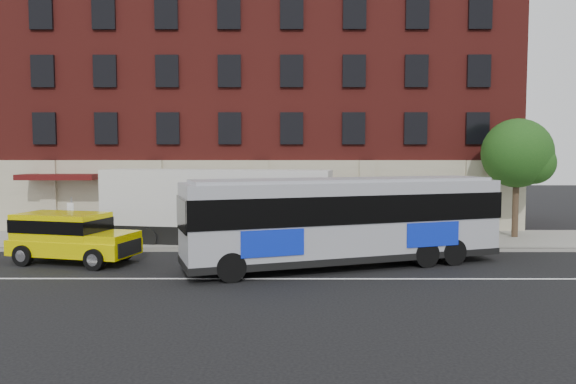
{
  "coord_description": "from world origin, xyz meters",
  "views": [
    {
      "loc": [
        1.64,
        -18.52,
        4.47
      ],
      "look_at": [
        1.56,
        5.5,
        2.79
      ],
      "focal_mm": 33.42,
      "sensor_mm": 36.0,
      "label": 1
    }
  ],
  "objects_px": {
    "street_tree": "(518,156)",
    "shipping_container": "(216,208)",
    "sign_pole": "(72,220)",
    "yellow_suv": "(69,234)",
    "city_bus": "(345,218)"
  },
  "relations": [
    {
      "from": "city_bus",
      "to": "street_tree",
      "type": "bearing_deg",
      "value": 34.97
    },
    {
      "from": "sign_pole",
      "to": "yellow_suv",
      "type": "distance_m",
      "value": 2.96
    },
    {
      "from": "street_tree",
      "to": "city_bus",
      "type": "relative_size",
      "value": 0.47
    },
    {
      "from": "street_tree",
      "to": "shipping_container",
      "type": "bearing_deg",
      "value": -173.07
    },
    {
      "from": "street_tree",
      "to": "yellow_suv",
      "type": "height_order",
      "value": "street_tree"
    },
    {
      "from": "sign_pole",
      "to": "shipping_container",
      "type": "distance_m",
      "value": 6.71
    },
    {
      "from": "sign_pole",
      "to": "yellow_suv",
      "type": "height_order",
      "value": "sign_pole"
    },
    {
      "from": "street_tree",
      "to": "city_bus",
      "type": "distance_m",
      "value": 12.09
    },
    {
      "from": "sign_pole",
      "to": "yellow_suv",
      "type": "relative_size",
      "value": 0.45
    },
    {
      "from": "street_tree",
      "to": "shipping_container",
      "type": "distance_m",
      "value": 15.83
    },
    {
      "from": "street_tree",
      "to": "city_bus",
      "type": "bearing_deg",
      "value": -145.03
    },
    {
      "from": "street_tree",
      "to": "shipping_container",
      "type": "height_order",
      "value": "street_tree"
    },
    {
      "from": "street_tree",
      "to": "shipping_container",
      "type": "xyz_separation_m",
      "value": [
        -15.5,
        -1.88,
        -2.56
      ]
    },
    {
      "from": "street_tree",
      "to": "city_bus",
      "type": "height_order",
      "value": "street_tree"
    },
    {
      "from": "yellow_suv",
      "to": "city_bus",
      "type": "bearing_deg",
      "value": -3.43
    }
  ]
}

